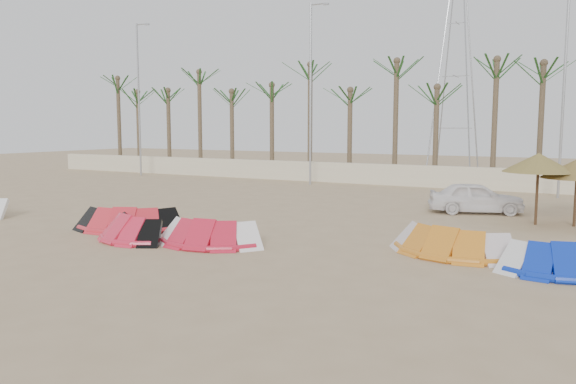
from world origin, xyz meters
The scene contains 14 objects.
ground centered at (0.00, 0.00, 0.00)m, with size 120.00×120.00×0.00m, color tan.
boundary_wall centered at (0.00, 22.00, 0.65)m, with size 60.00×0.30×1.30m, color beige.
palm_line centered at (0.67, 23.50, 6.44)m, with size 52.00×4.00×7.70m.
lamp_a centered at (-19.96, 20.00, 5.77)m, with size 1.25×0.14×11.00m.
lamp_b centered at (-5.96, 20.00, 5.77)m, with size 1.25×0.14×11.00m.
lamp_c centered at (8.04, 20.00, 5.77)m, with size 1.25×0.14×11.00m.
pylon centered at (1.00, 28.00, 0.00)m, with size 3.00×3.00×14.00m, color #A5A8AD, non-canonical shape.
kite_red_left centered at (-4.66, 3.25, 0.42)m, with size 4.09×2.80×0.90m.
kite_red_mid centered at (-3.35, 1.92, 0.42)m, with size 3.21×2.15×0.90m.
kite_red_right centered at (-0.69, 2.50, 0.42)m, with size 3.51×2.00×0.90m.
kite_orange centered at (6.03, 4.66, 0.42)m, with size 3.81×2.26×0.90m.
kite_blue centered at (8.93, 3.76, 0.42)m, with size 3.20×2.12×0.90m.
parasol_left centered at (7.70, 10.96, 2.29)m, with size 2.54×2.54×2.65m.
car centered at (5.23, 12.83, 0.65)m, with size 1.54×3.83×1.30m, color white.
Camera 1 is at (9.38, -11.34, 3.60)m, focal length 35.00 mm.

